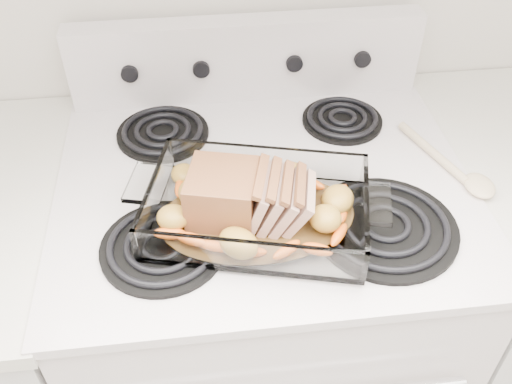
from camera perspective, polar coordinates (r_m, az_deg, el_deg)
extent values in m
cube|color=silver|center=(1.44, 0.60, -12.97)|extent=(0.76, 0.65, 0.92)
cube|color=silver|center=(1.09, 0.77, 1.05)|extent=(0.78, 0.67, 0.02)
cube|color=silver|center=(1.27, -0.97, 13.22)|extent=(0.76, 0.06, 0.18)
cylinder|color=black|center=(0.96, -9.27, -5.50)|extent=(0.21, 0.21, 0.01)
cylinder|color=black|center=(1.01, 12.78, -3.49)|extent=(0.25, 0.25, 0.01)
cylinder|color=black|center=(1.20, -9.29, 5.81)|extent=(0.19, 0.19, 0.01)
cylinder|color=black|center=(1.24, 8.60, 7.09)|extent=(0.17, 0.17, 0.01)
cylinder|color=black|center=(1.25, -12.53, 11.55)|extent=(0.04, 0.02, 0.04)
cylinder|color=black|center=(1.24, -5.51, 12.20)|extent=(0.04, 0.02, 0.04)
cylinder|color=black|center=(1.26, 3.83, 12.78)|extent=(0.04, 0.02, 0.04)
cylinder|color=black|center=(1.29, 10.55, 12.99)|extent=(0.04, 0.02, 0.04)
cube|color=silver|center=(0.99, 0.14, -2.67)|extent=(0.37, 0.24, 0.01)
cube|color=silver|center=(0.88, 1.08, -6.36)|extent=(0.37, 0.01, 0.06)
cube|color=silver|center=(1.05, -0.64, 3.17)|extent=(0.37, 0.01, 0.06)
cube|color=silver|center=(0.96, -10.49, -2.05)|extent=(0.01, 0.24, 0.06)
cube|color=silver|center=(0.99, 10.43, -0.30)|extent=(0.01, 0.24, 0.06)
cylinder|color=#442E13|center=(0.98, 0.14, -2.42)|extent=(0.21, 0.21, 0.00)
cube|color=#95572F|center=(0.95, -3.40, -0.85)|extent=(0.11, 0.11, 0.09)
cube|color=tan|center=(0.95, 0.47, -0.65)|extent=(0.04, 0.11, 0.09)
cube|color=tan|center=(0.96, 1.74, -0.61)|extent=(0.04, 0.11, 0.08)
cube|color=tan|center=(0.96, 3.01, -0.57)|extent=(0.05, 0.10, 0.08)
cube|color=tan|center=(0.97, 4.26, -0.54)|extent=(0.05, 0.10, 0.07)
ellipsoid|color=orange|center=(0.92, -7.78, -6.00)|extent=(0.05, 0.02, 0.02)
ellipsoid|color=orange|center=(0.94, 7.21, -4.67)|extent=(0.05, 0.02, 0.02)
ellipsoid|color=orange|center=(1.01, 8.25, -0.65)|extent=(0.05, 0.02, 0.02)
ellipsoid|color=orange|center=(1.00, -8.47, -1.27)|extent=(0.05, 0.02, 0.02)
ellipsoid|color=olive|center=(1.02, -8.56, 0.56)|extent=(0.06, 0.05, 0.04)
ellipsoid|color=olive|center=(1.03, 0.65, 1.67)|extent=(0.06, 0.05, 0.04)
ellipsoid|color=olive|center=(0.97, 7.16, -1.80)|extent=(0.06, 0.05, 0.04)
cylinder|color=beige|center=(1.18, 17.21, 3.86)|extent=(0.08, 0.19, 0.02)
ellipsoid|color=beige|center=(1.13, 21.45, 0.61)|extent=(0.05, 0.07, 0.02)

